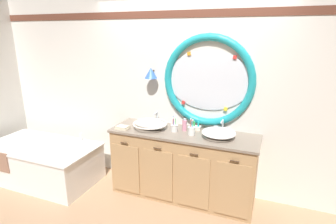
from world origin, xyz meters
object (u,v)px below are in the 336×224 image
Objects in this scene: bathtub at (42,159)px; soap_dispenser at (184,125)px; toothbrush_holder_left at (174,127)px; folded_hand_towel at (123,128)px; sink_basin_right at (219,133)px; toiletry_basket at (196,127)px; toothbrush_holder_right at (192,130)px; sink_basin_left at (150,124)px.

soap_dispenser is at bearing 11.93° from bathtub.
toothbrush_holder_left is 0.67m from folded_hand_towel.
sink_basin_right is 2.38× the size of soap_dispenser.
toiletry_basket reaches higher than folded_hand_towel.
folded_hand_towel is at bearing 8.46° from bathtub.
sink_basin_right is at bearing -1.77° from toothbrush_holder_left.
toiletry_basket is at bearing 38.91° from soap_dispenser.
toiletry_basket is (-0.00, 0.21, -0.03)m from toothbrush_holder_right.
toothbrush_holder_left is 1.32× the size of folded_hand_towel.
folded_hand_towel is 0.95m from toiletry_basket.
toothbrush_holder_right is 1.68× the size of toiletry_basket.
folded_hand_towel is (-0.32, -0.15, -0.05)m from sink_basin_left.
sink_basin_left is 0.90m from sink_basin_right.
sink_basin_left is 2.13× the size of toothbrush_holder_right.
toothbrush_holder_left is at bearing 14.09° from folded_hand_towel.
soap_dispenser is (0.44, 0.09, 0.01)m from sink_basin_left.
sink_basin_right is 1.81× the size of toothbrush_holder_left.
folded_hand_towel is at bearing -155.68° from sink_basin_left.
toiletry_basket is (0.24, 0.18, -0.02)m from toothbrush_holder_left.
toothbrush_holder_right reaches higher than sink_basin_right.
sink_basin_left is 2.03× the size of toothbrush_holder_left.
bathtub is at bearing -168.07° from soap_dispenser.
toothbrush_holder_left is 0.30m from toiletry_basket.
toiletry_basket reaches higher than bathtub.
toothbrush_holder_left is 1.05× the size of toothbrush_holder_right.
soap_dispenser is at bearing 139.44° from toothbrush_holder_right.
toothbrush_holder_left is at bearing -145.26° from soap_dispenser.
bathtub is at bearing -168.11° from sink_basin_left.
toiletry_basket is (0.57, 0.20, -0.04)m from sink_basin_left.
soap_dispenser reaches higher than toiletry_basket.
soap_dispenser is at bearing 34.74° from toothbrush_holder_left.
sink_basin_right is 1.90× the size of toothbrush_holder_right.
sink_basin_right is 0.39m from toiletry_basket.
sink_basin_right is at bearing 2.49° from toothbrush_holder_right.
toothbrush_holder_left reaches higher than bathtub.
toiletry_basket is (0.89, 0.34, 0.01)m from folded_hand_towel.
toothbrush_holder_left is (1.92, 0.35, 0.62)m from bathtub.
folded_hand_towel is at bearing -173.16° from sink_basin_right.
sink_basin_right is at bearing 0.00° from sink_basin_left.
bathtub is 9.62× the size of folded_hand_towel.
toothbrush_holder_left is 0.14m from soap_dispenser.
toothbrush_holder_left is at bearing -142.98° from toiletry_basket.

